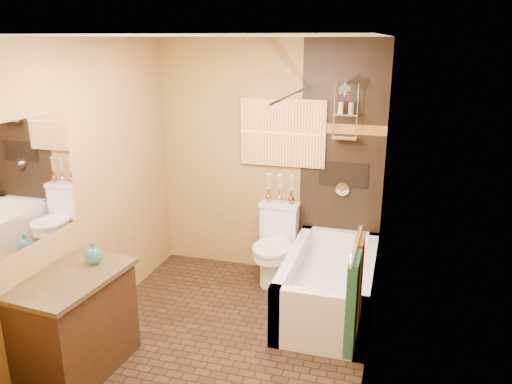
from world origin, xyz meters
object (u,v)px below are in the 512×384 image
at_px(sunset_painting, 283,133).
at_px(bathtub, 329,289).
at_px(vanity, 75,324).
at_px(toilet, 275,245).

xyz_separation_m(sunset_painting, bathtub, (0.64, -0.73, -1.33)).
relative_size(bathtub, vanity, 1.57).
relative_size(sunset_painting, toilet, 1.11).
height_order(toilet, vanity, toilet).
xyz_separation_m(sunset_painting, toilet, (0.00, -0.27, -1.14)).
distance_m(sunset_painting, toilet, 1.17).
bearing_deg(bathtub, toilet, 144.64).
bearing_deg(toilet, sunset_painting, 90.08).
distance_m(toilet, vanity, 2.19).
relative_size(bathtub, toilet, 1.85).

